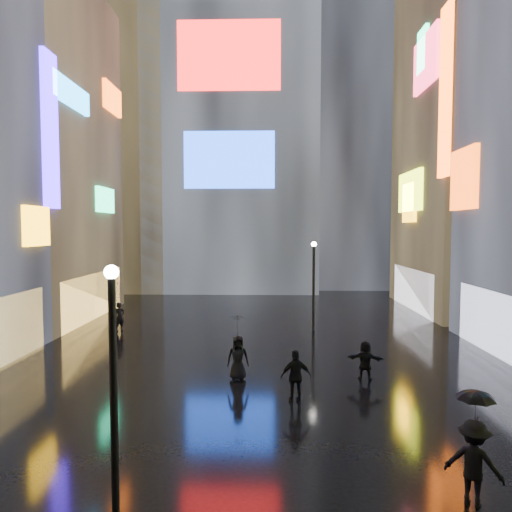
{
  "coord_description": "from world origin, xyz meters",
  "views": [
    {
      "loc": [
        0.4,
        -3.59,
        5.93
      ],
      "look_at": [
        0.0,
        12.0,
        5.0
      ],
      "focal_mm": 32.0,
      "sensor_mm": 36.0,
      "label": 1
    }
  ],
  "objects": [
    {
      "name": "umbrella_1",
      "position": [
        4.82,
        6.0,
        2.2
      ],
      "size": [
        1.05,
        1.05,
        0.69
      ],
      "primitive_type": "imported",
      "rotation": [
        0.0,
        0.0,
        3.6
      ],
      "color": "black",
      "rests_on": "pedestrian_2"
    },
    {
      "name": "pedestrian_2",
      "position": [
        4.82,
        6.0,
        0.93
      ],
      "size": [
        1.38,
        1.2,
        1.85
      ],
      "primitive_type": "imported",
      "rotation": [
        0.0,
        0.0,
        2.6
      ],
      "color": "black",
      "rests_on": "ground"
    },
    {
      "name": "pedestrian_3",
      "position": [
        1.37,
        11.74,
        0.89
      ],
      "size": [
        1.1,
        0.59,
        1.79
      ],
      "primitive_type": "imported",
      "rotation": [
        0.0,
        0.0,
        3.29
      ],
      "color": "black",
      "rests_on": "ground"
    },
    {
      "name": "pedestrian_4",
      "position": [
        -0.76,
        13.97,
        0.87
      ],
      "size": [
        0.92,
        0.67,
        1.75
      ],
      "primitive_type": "imported",
      "rotation": [
        0.0,
        0.0,
        0.14
      ],
      "color": "black",
      "rests_on": "ground"
    },
    {
      "name": "umbrella_2",
      "position": [
        -0.76,
        13.97,
        2.16
      ],
      "size": [
        1.28,
        1.28,
        0.83
      ],
      "primitive_type": "imported",
      "rotation": [
        0.0,
        0.0,
        2.21
      ],
      "color": "black",
      "rests_on": "pedestrian_4"
    },
    {
      "name": "pedestrian_6",
      "position": [
        -8.17,
        22.31,
        0.83
      ],
      "size": [
        0.71,
        0.71,
        1.67
      ],
      "primitive_type": "imported",
      "rotation": [
        0.0,
        0.0,
        0.8
      ],
      "color": "black",
      "rests_on": "ground"
    },
    {
      "name": "tower_flank_left",
      "position": [
        -14.0,
        42.0,
        13.0
      ],
      "size": [
        10.0,
        10.0,
        26.0
      ],
      "primitive_type": "cube",
      "color": "black",
      "rests_on": "ground"
    },
    {
      "name": "building_right_far",
      "position": [
        15.98,
        30.0,
        13.98
      ],
      "size": [
        10.28,
        12.0,
        28.0
      ],
      "color": "black",
      "rests_on": "ground"
    },
    {
      "name": "pedestrian_5",
      "position": [
        4.24,
        14.11,
        0.77
      ],
      "size": [
        1.49,
        0.76,
        1.54
      ],
      "primitive_type": "imported",
      "rotation": [
        0.0,
        0.0,
        2.92
      ],
      "color": "black",
      "rests_on": "ground"
    },
    {
      "name": "tower_main",
      "position": [
        -3.0,
        43.97,
        21.01
      ],
      "size": [
        16.0,
        14.2,
        42.0
      ],
      "color": "black",
      "rests_on": "ground"
    },
    {
      "name": "lamp_far",
      "position": [
        3.07,
        22.74,
        2.94
      ],
      "size": [
        0.3,
        0.3,
        5.2
      ],
      "color": "black",
      "rests_on": "ground"
    },
    {
      "name": "tower_flank_right",
      "position": [
        9.0,
        46.0,
        17.0
      ],
      "size": [
        12.0,
        12.0,
        34.0
      ],
      "primitive_type": "cube",
      "color": "black",
      "rests_on": "ground"
    },
    {
      "name": "ground",
      "position": [
        0.0,
        20.0,
        0.0
      ],
      "size": [
        140.0,
        140.0,
        0.0
      ],
      "primitive_type": "plane",
      "color": "black",
      "rests_on": "ground"
    },
    {
      "name": "lamp_near",
      "position": [
        -2.78,
        5.57,
        2.94
      ],
      "size": [
        0.3,
        0.3,
        5.2
      ],
      "color": "black",
      "rests_on": "ground"
    },
    {
      "name": "building_left_far",
      "position": [
        -15.98,
        26.0,
        10.98
      ],
      "size": [
        10.28,
        12.0,
        22.0
      ],
      "color": "black",
      "rests_on": "ground"
    }
  ]
}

